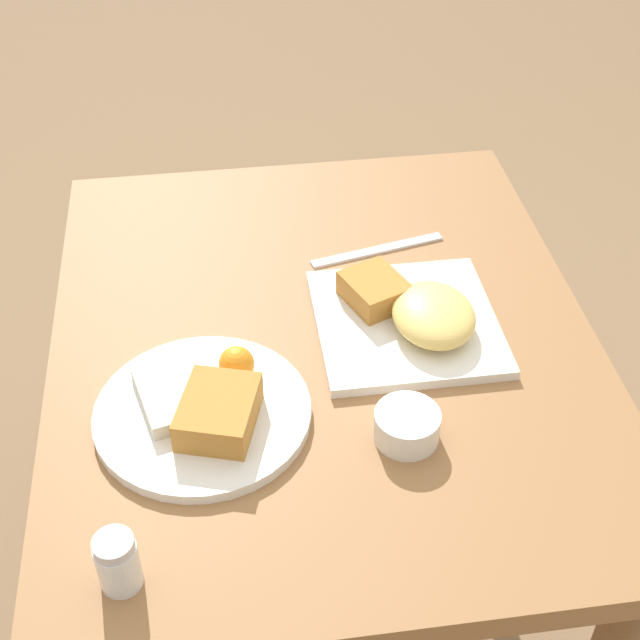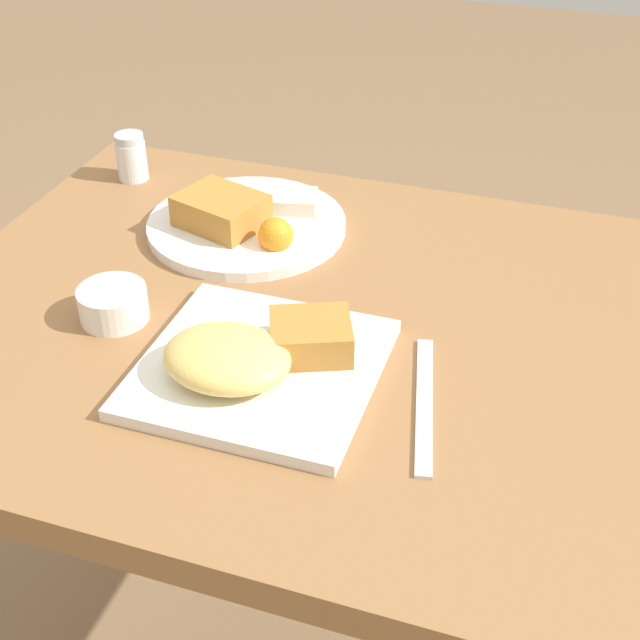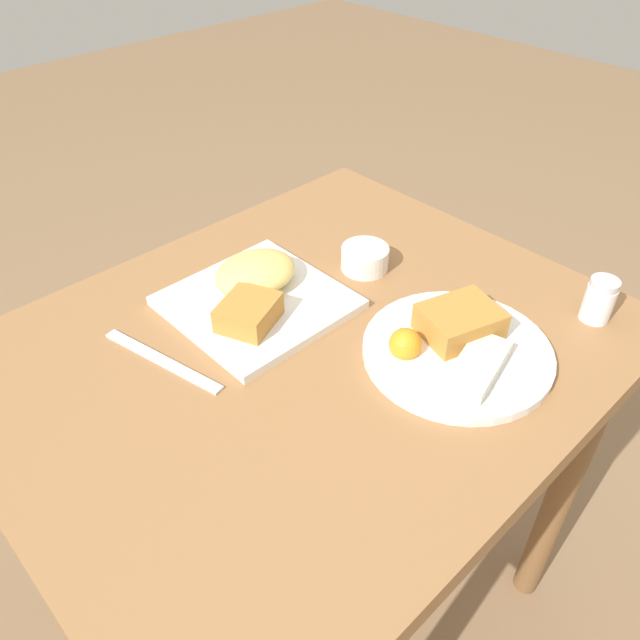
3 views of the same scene
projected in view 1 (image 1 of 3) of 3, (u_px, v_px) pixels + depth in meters
ground_plane at (323, 634)px, 1.65m from camera, size 8.00×8.00×0.00m
dining_table at (323, 393)px, 1.24m from camera, size 0.86×0.71×0.75m
plate_square_near at (412, 316)px, 1.16m from camera, size 0.24×0.24×0.06m
plate_oval_far at (205, 409)px, 1.04m from camera, size 0.26×0.26×0.05m
sauce_ramekin at (407, 425)px, 1.02m from camera, size 0.08×0.08×0.04m
salt_shaker at (118, 564)px, 0.87m from camera, size 0.04×0.04×0.07m
butter_knife at (377, 250)px, 1.30m from camera, size 0.06×0.20×0.00m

